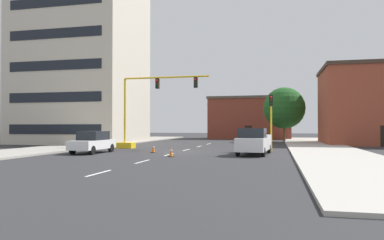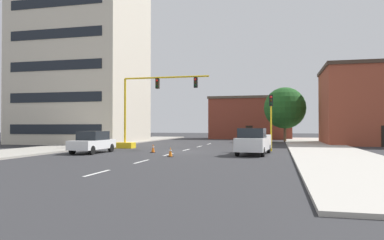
# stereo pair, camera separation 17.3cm
# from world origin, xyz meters

# --- Properties ---
(ground_plane) EXTENTS (160.00, 160.00, 0.00)m
(ground_plane) POSITION_xyz_m (0.00, 0.00, 0.00)
(ground_plane) COLOR #2D2D30
(sidewalk_left) EXTENTS (6.00, 56.00, 0.14)m
(sidewalk_left) POSITION_xyz_m (-11.97, 8.00, 0.07)
(sidewalk_left) COLOR #9E998E
(sidewalk_left) RESTS_ON ground_plane
(sidewalk_right) EXTENTS (6.00, 56.00, 0.14)m
(sidewalk_right) POSITION_xyz_m (11.97, 8.00, 0.07)
(sidewalk_right) COLOR #B2ADA3
(sidewalk_right) RESTS_ON ground_plane
(lane_stripe_seg_0) EXTENTS (0.16, 2.40, 0.01)m
(lane_stripe_seg_0) POSITION_xyz_m (0.00, -14.00, 0.00)
(lane_stripe_seg_0) COLOR silver
(lane_stripe_seg_0) RESTS_ON ground_plane
(lane_stripe_seg_1) EXTENTS (0.16, 2.40, 0.01)m
(lane_stripe_seg_1) POSITION_xyz_m (0.00, -8.50, 0.00)
(lane_stripe_seg_1) COLOR silver
(lane_stripe_seg_1) RESTS_ON ground_plane
(lane_stripe_seg_2) EXTENTS (0.16, 2.40, 0.01)m
(lane_stripe_seg_2) POSITION_xyz_m (0.00, -3.00, 0.00)
(lane_stripe_seg_2) COLOR silver
(lane_stripe_seg_2) RESTS_ON ground_plane
(lane_stripe_seg_3) EXTENTS (0.16, 2.40, 0.01)m
(lane_stripe_seg_3) POSITION_xyz_m (0.00, 2.50, 0.00)
(lane_stripe_seg_3) COLOR silver
(lane_stripe_seg_3) RESTS_ON ground_plane
(lane_stripe_seg_4) EXTENTS (0.16, 2.40, 0.01)m
(lane_stripe_seg_4) POSITION_xyz_m (0.00, 8.00, 0.00)
(lane_stripe_seg_4) COLOR silver
(lane_stripe_seg_4) RESTS_ON ground_plane
(lane_stripe_seg_5) EXTENTS (0.16, 2.40, 0.01)m
(lane_stripe_seg_5) POSITION_xyz_m (0.00, 13.50, 0.00)
(lane_stripe_seg_5) COLOR silver
(lane_stripe_seg_5) RESTS_ON ground_plane
(building_tall_left) EXTENTS (14.40, 12.25, 21.67)m
(building_tall_left) POSITION_xyz_m (-16.16, 12.40, 10.84)
(building_tall_left) COLOR beige
(building_tall_left) RESTS_ON ground_plane
(building_brick_center) EXTENTS (13.53, 7.51, 6.98)m
(building_brick_center) POSITION_xyz_m (3.56, 32.40, 3.50)
(building_brick_center) COLOR brown
(building_brick_center) RESTS_ON ground_plane
(building_row_right) EXTENTS (11.50, 10.39, 9.06)m
(building_row_right) POSITION_xyz_m (18.88, 16.55, 4.54)
(building_row_right) COLOR brown
(building_row_right) RESTS_ON ground_plane
(traffic_signal_gantry) EXTENTS (9.20, 1.20, 6.83)m
(traffic_signal_gantry) POSITION_xyz_m (-5.25, 3.55, 2.25)
(traffic_signal_gantry) COLOR yellow
(traffic_signal_gantry) RESTS_ON ground_plane
(traffic_light_pole_right) EXTENTS (0.32, 0.47, 4.80)m
(traffic_light_pole_right) POSITION_xyz_m (7.46, 2.43, 3.53)
(traffic_light_pole_right) COLOR yellow
(traffic_light_pole_right) RESTS_ON ground_plane
(tree_right_far) EXTENTS (5.57, 5.57, 7.35)m
(tree_right_far) POSITION_xyz_m (8.93, 21.04, 4.56)
(tree_right_far) COLOR brown
(tree_right_far) RESTS_ON ground_plane
(pickup_truck_white) EXTENTS (2.46, 5.55, 1.99)m
(pickup_truck_white) POSITION_xyz_m (6.25, -1.62, 0.97)
(pickup_truck_white) COLOR white
(pickup_truck_white) RESTS_ON ground_plane
(sedan_white_near_left) EXTENTS (1.93, 4.53, 1.74)m
(sedan_white_near_left) POSITION_xyz_m (-6.28, -2.99, 0.89)
(sedan_white_near_left) COLOR white
(sedan_white_near_left) RESTS_ON ground_plane
(traffic_cone_roadside_a) EXTENTS (0.36, 0.36, 0.72)m
(traffic_cone_roadside_a) POSITION_xyz_m (-1.77, -1.46, 0.35)
(traffic_cone_roadside_a) COLOR black
(traffic_cone_roadside_a) RESTS_ON ground_plane
(traffic_cone_roadside_b) EXTENTS (0.36, 0.36, 0.70)m
(traffic_cone_roadside_b) POSITION_xyz_m (0.73, -4.91, 0.34)
(traffic_cone_roadside_b) COLOR black
(traffic_cone_roadside_b) RESTS_ON ground_plane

